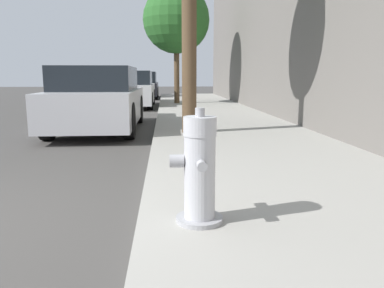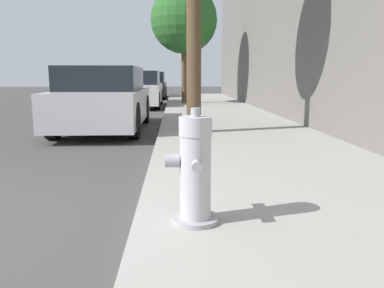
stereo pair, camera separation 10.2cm
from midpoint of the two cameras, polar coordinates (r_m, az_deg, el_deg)
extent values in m
cube|color=#99968E|center=(3.33, 20.88, -10.51)|extent=(3.15, 40.00, 0.14)
cylinder|color=#97979C|center=(2.87, 1.55, -11.34)|extent=(0.36, 0.36, 0.04)
cylinder|color=#B2B2B7|center=(2.76, 1.58, -5.05)|extent=(0.23, 0.23, 0.62)
cylinder|color=#B2B2B7|center=(2.69, 1.62, 2.73)|extent=(0.24, 0.24, 0.14)
cylinder|color=#97979C|center=(2.68, 1.63, 4.86)|extent=(0.07, 0.07, 0.06)
cylinder|color=#97979C|center=(2.58, 1.85, -3.34)|extent=(0.07, 0.09, 0.07)
cylinder|color=#97979C|center=(2.89, 1.36, -1.85)|extent=(0.07, 0.09, 0.07)
cylinder|color=#97979C|center=(2.73, -1.93, -2.59)|extent=(0.11, 0.10, 0.10)
cube|color=#B7B7BC|center=(8.70, -12.76, 5.74)|extent=(1.71, 4.12, 0.71)
cube|color=black|center=(8.51, -13.12, 9.71)|extent=(1.58, 2.27, 0.50)
cylinder|color=black|center=(10.12, -15.81, 5.10)|extent=(0.20, 0.72, 0.72)
cylinder|color=black|center=(9.88, -6.96, 5.30)|extent=(0.20, 0.72, 0.72)
cylinder|color=black|center=(7.67, -20.10, 3.29)|extent=(0.20, 0.72, 0.72)
cylinder|color=black|center=(7.35, -8.45, 3.53)|extent=(0.20, 0.72, 0.72)
cube|color=silver|center=(15.01, -7.81, 7.66)|extent=(1.67, 4.17, 0.71)
cube|color=black|center=(14.83, -7.92, 9.98)|extent=(1.53, 2.29, 0.51)
cylinder|color=black|center=(16.38, -10.03, 7.08)|extent=(0.20, 0.64, 0.64)
cylinder|color=black|center=(16.26, -4.71, 7.18)|extent=(0.20, 0.64, 0.64)
cylinder|color=black|center=(13.83, -11.39, 6.46)|extent=(0.20, 0.64, 0.64)
cylinder|color=black|center=(13.68, -5.10, 6.58)|extent=(0.20, 0.64, 0.64)
cube|color=black|center=(20.78, -6.39, 8.35)|extent=(1.80, 4.01, 0.66)
cube|color=black|center=(20.61, -6.45, 10.07)|extent=(1.65, 2.20, 0.58)
cylinder|color=black|center=(22.09, -8.31, 7.94)|extent=(0.20, 0.64, 0.64)
cylinder|color=black|center=(21.99, -4.02, 8.01)|extent=(0.20, 0.64, 0.64)
cylinder|color=black|center=(19.63, -9.02, 7.62)|extent=(0.20, 0.64, 0.64)
cylinder|color=black|center=(19.51, -4.19, 7.71)|extent=(0.20, 0.64, 0.64)
cylinder|color=brown|center=(7.19, 0.70, 14.77)|extent=(0.28, 0.28, 3.26)
cylinder|color=brown|center=(15.02, -1.01, 10.78)|extent=(0.21, 0.21, 2.37)
sphere|color=#265B23|center=(15.17, -1.03, 18.43)|extent=(2.57, 2.57, 2.57)
camera|label=1|loc=(0.05, -89.26, 0.14)|focal=35.00mm
camera|label=2|loc=(0.05, 90.74, -0.14)|focal=35.00mm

